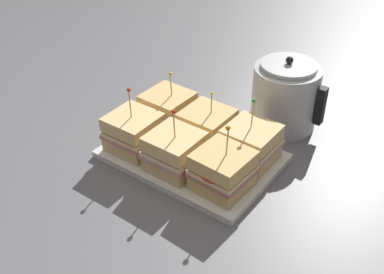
{
  "coord_description": "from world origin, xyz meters",
  "views": [
    {
      "loc": [
        0.56,
        -0.78,
        0.74
      ],
      "look_at": [
        0.0,
        0.0,
        0.07
      ],
      "focal_mm": 45.0,
      "sensor_mm": 36.0,
      "label": 1
    }
  ],
  "objects_px": {
    "sandwich_back_right": "(251,144)",
    "kettle_steel": "(285,96)",
    "sandwich_front_left": "(134,132)",
    "sandwich_front_right": "(223,170)",
    "sandwich_back_left": "(168,110)",
    "sandwich_back_center": "(208,127)",
    "sandwich_front_center": "(175,152)",
    "serving_platter": "(192,156)"
  },
  "relations": [
    {
      "from": "sandwich_front_right",
      "to": "sandwich_back_right",
      "type": "relative_size",
      "value": 0.98
    },
    {
      "from": "sandwich_back_left",
      "to": "sandwich_back_center",
      "type": "relative_size",
      "value": 1.09
    },
    {
      "from": "sandwich_front_right",
      "to": "kettle_steel",
      "type": "relative_size",
      "value": 0.81
    },
    {
      "from": "sandwich_front_left",
      "to": "sandwich_front_right",
      "type": "height_order",
      "value": "sandwich_front_left"
    },
    {
      "from": "serving_platter",
      "to": "kettle_steel",
      "type": "xyz_separation_m",
      "value": [
        0.11,
        0.27,
        0.08
      ]
    },
    {
      "from": "sandwich_front_right",
      "to": "sandwich_back_right",
      "type": "distance_m",
      "value": 0.12
    },
    {
      "from": "sandwich_front_center",
      "to": "sandwich_back_left",
      "type": "relative_size",
      "value": 1.04
    },
    {
      "from": "sandwich_front_left",
      "to": "sandwich_front_center",
      "type": "relative_size",
      "value": 1.04
    },
    {
      "from": "sandwich_front_right",
      "to": "sandwich_back_left",
      "type": "bearing_deg",
      "value": 153.3
    },
    {
      "from": "sandwich_back_left",
      "to": "sandwich_back_center",
      "type": "height_order",
      "value": "sandwich_back_left"
    },
    {
      "from": "sandwich_back_center",
      "to": "sandwich_back_right",
      "type": "height_order",
      "value": "sandwich_back_right"
    },
    {
      "from": "serving_platter",
      "to": "sandwich_front_left",
      "type": "relative_size",
      "value": 2.4
    },
    {
      "from": "serving_platter",
      "to": "sandwich_front_right",
      "type": "relative_size",
      "value": 2.5
    },
    {
      "from": "sandwich_back_center",
      "to": "kettle_steel",
      "type": "xyz_separation_m",
      "value": [
        0.11,
        0.21,
        0.03
      ]
    },
    {
      "from": "sandwich_front_left",
      "to": "sandwich_back_right",
      "type": "relative_size",
      "value": 1.02
    },
    {
      "from": "kettle_steel",
      "to": "sandwich_back_center",
      "type": "bearing_deg",
      "value": -116.97
    },
    {
      "from": "sandwich_front_left",
      "to": "sandwich_back_left",
      "type": "bearing_deg",
      "value": 88.69
    },
    {
      "from": "sandwich_front_center",
      "to": "sandwich_back_left",
      "type": "distance_m",
      "value": 0.19
    },
    {
      "from": "kettle_steel",
      "to": "sandwich_front_left",
      "type": "bearing_deg",
      "value": -125.58
    },
    {
      "from": "sandwich_back_left",
      "to": "sandwich_back_right",
      "type": "height_order",
      "value": "sandwich_back_right"
    },
    {
      "from": "sandwich_back_right",
      "to": "kettle_steel",
      "type": "bearing_deg",
      "value": 95.12
    },
    {
      "from": "kettle_steel",
      "to": "sandwich_front_center",
      "type": "bearing_deg",
      "value": -107.71
    },
    {
      "from": "sandwich_back_left",
      "to": "sandwich_back_center",
      "type": "bearing_deg",
      "value": -1.91
    },
    {
      "from": "sandwich_front_left",
      "to": "kettle_steel",
      "type": "xyz_separation_m",
      "value": [
        0.24,
        0.34,
        0.03
      ]
    },
    {
      "from": "serving_platter",
      "to": "sandwich_front_left",
      "type": "height_order",
      "value": "sandwich_front_left"
    },
    {
      "from": "sandwich_front_left",
      "to": "sandwich_front_center",
      "type": "bearing_deg",
      "value": -1.84
    },
    {
      "from": "serving_platter",
      "to": "sandwich_back_right",
      "type": "bearing_deg",
      "value": 25.38
    },
    {
      "from": "sandwich_front_left",
      "to": "sandwich_front_right",
      "type": "distance_m",
      "value": 0.26
    },
    {
      "from": "sandwich_front_left",
      "to": "kettle_steel",
      "type": "height_order",
      "value": "kettle_steel"
    },
    {
      "from": "sandwich_back_right",
      "to": "kettle_steel",
      "type": "height_order",
      "value": "kettle_steel"
    },
    {
      "from": "serving_platter",
      "to": "sandwich_back_center",
      "type": "height_order",
      "value": "sandwich_back_center"
    },
    {
      "from": "sandwich_front_center",
      "to": "kettle_steel",
      "type": "height_order",
      "value": "kettle_steel"
    },
    {
      "from": "sandwich_back_right",
      "to": "kettle_steel",
      "type": "distance_m",
      "value": 0.22
    },
    {
      "from": "sandwich_back_center",
      "to": "kettle_steel",
      "type": "height_order",
      "value": "kettle_steel"
    },
    {
      "from": "sandwich_front_left",
      "to": "sandwich_front_center",
      "type": "height_order",
      "value": "sandwich_front_left"
    },
    {
      "from": "serving_platter",
      "to": "sandwich_front_center",
      "type": "distance_m",
      "value": 0.09
    },
    {
      "from": "sandwich_front_center",
      "to": "sandwich_back_center",
      "type": "height_order",
      "value": "sandwich_front_center"
    },
    {
      "from": "sandwich_front_left",
      "to": "sandwich_back_left",
      "type": "xyz_separation_m",
      "value": [
        0.0,
        0.13,
        -0.0
      ]
    },
    {
      "from": "sandwich_front_center",
      "to": "sandwich_back_left",
      "type": "height_order",
      "value": "sandwich_front_center"
    },
    {
      "from": "serving_platter",
      "to": "sandwich_front_left",
      "type": "xyz_separation_m",
      "value": [
        -0.13,
        -0.07,
        0.06
      ]
    },
    {
      "from": "kettle_steel",
      "to": "sandwich_back_left",
      "type": "bearing_deg",
      "value": -139.3
    },
    {
      "from": "sandwich_front_left",
      "to": "kettle_steel",
      "type": "relative_size",
      "value": 0.84
    }
  ]
}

